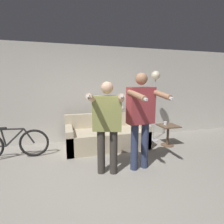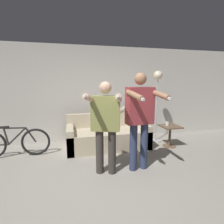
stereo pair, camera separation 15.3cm
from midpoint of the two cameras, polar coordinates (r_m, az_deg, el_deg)
The scene contains 10 objects.
ground_plane at distance 2.90m, azimuth 0.97°, elevation -24.47°, with size 16.00×16.00×0.00m, color gray.
wall_back at distance 4.91m, azimuth -6.40°, elevation 5.81°, with size 10.00×0.05×2.60m.
couch at distance 4.46m, azimuth -0.40°, elevation -7.97°, with size 2.01×0.89×0.82m.
person_left at distance 3.01m, azimuth -0.67°, elevation -3.07°, with size 0.69×0.78×1.64m.
person_right at distance 3.19m, azimuth 10.49°, elevation -0.91°, with size 0.61×0.71×1.80m.
cat at distance 4.74m, azimuth 3.26°, elevation 0.70°, with size 0.53×0.12×0.17m.
floor_lamp at distance 4.88m, azimuth 15.55°, elevation 8.43°, with size 0.28×0.28×1.93m.
side_table at distance 4.73m, azimuth 19.30°, elevation -6.06°, with size 0.47×0.47×0.54m.
cup at distance 4.68m, azimuth 18.50°, elevation -3.67°, with size 0.08×0.08×0.09m.
bicycle at distance 4.39m, azimuth -28.52°, elevation -8.82°, with size 1.51×0.07×0.70m.
Camera 2 is at (-0.53, -2.34, 1.63)m, focal length 28.00 mm.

